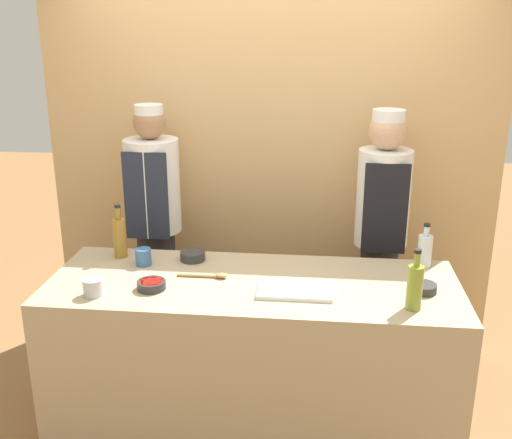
% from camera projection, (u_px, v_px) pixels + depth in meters
% --- Properties ---
extents(ground_plane, '(14.00, 14.00, 0.00)m').
position_uv_depth(ground_plane, '(253.00, 434.00, 3.32)').
color(ground_plane, olive).
extents(cabinet_wall, '(2.90, 0.18, 2.40)m').
position_uv_depth(cabinet_wall, '(271.00, 176.00, 3.96)').
color(cabinet_wall, tan).
rests_on(cabinet_wall, ground_plane).
extents(counter, '(2.08, 0.77, 0.92)m').
position_uv_depth(counter, '(253.00, 361.00, 3.17)').
color(counter, tan).
rests_on(counter, ground_plane).
extents(sauce_bowl_orange, '(0.14, 0.14, 0.05)m').
position_uv_depth(sauce_bowl_orange, '(193.00, 255.00, 3.29)').
color(sauce_bowl_orange, '#2D2D2D').
rests_on(sauce_bowl_orange, counter).
extents(sauce_bowl_red, '(0.14, 0.14, 0.04)m').
position_uv_depth(sauce_bowl_red, '(151.00, 285.00, 2.93)').
color(sauce_bowl_red, '#2D2D2D').
rests_on(sauce_bowl_red, counter).
extents(sauce_bowl_purple, '(0.13, 0.13, 0.04)m').
position_uv_depth(sauce_bowl_purple, '(423.00, 287.00, 2.90)').
color(sauce_bowl_purple, '#2D2D2D').
rests_on(sauce_bowl_purple, counter).
extents(cutting_board, '(0.36, 0.21, 0.02)m').
position_uv_depth(cutting_board, '(295.00, 290.00, 2.90)').
color(cutting_board, white).
rests_on(cutting_board, counter).
extents(bottle_oil, '(0.07, 0.07, 0.29)m').
position_uv_depth(bottle_oil, '(415.00, 286.00, 2.70)').
color(bottle_oil, olive).
rests_on(bottle_oil, counter).
extents(bottle_vinegar, '(0.07, 0.07, 0.31)m').
position_uv_depth(bottle_vinegar, '(120.00, 237.00, 3.30)').
color(bottle_vinegar, olive).
rests_on(bottle_vinegar, counter).
extents(bottle_clear, '(0.08, 0.08, 0.24)m').
position_uv_depth(bottle_clear, '(425.00, 250.00, 3.18)').
color(bottle_clear, silver).
rests_on(bottle_clear, counter).
extents(cup_blue, '(0.09, 0.09, 0.09)m').
position_uv_depth(cup_blue, '(143.00, 257.00, 3.22)').
color(cup_blue, '#386093').
rests_on(cup_blue, counter).
extents(cup_steel, '(0.10, 0.10, 0.08)m').
position_uv_depth(cup_steel, '(93.00, 287.00, 2.86)').
color(cup_steel, '#B7B7BC').
rests_on(cup_steel, counter).
extents(wooden_spoon, '(0.26, 0.05, 0.03)m').
position_uv_depth(wooden_spoon, '(210.00, 275.00, 3.07)').
color(wooden_spoon, '#B2844C').
rests_on(wooden_spoon, counter).
extents(chef_left, '(0.33, 0.33, 1.71)m').
position_uv_depth(chef_left, '(155.00, 228.00, 3.78)').
color(chef_left, '#28282D').
rests_on(chef_left, ground_plane).
extents(chef_right, '(0.32, 0.32, 1.70)m').
position_uv_depth(chef_right, '(381.00, 235.00, 3.63)').
color(chef_right, '#28282D').
rests_on(chef_right, ground_plane).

